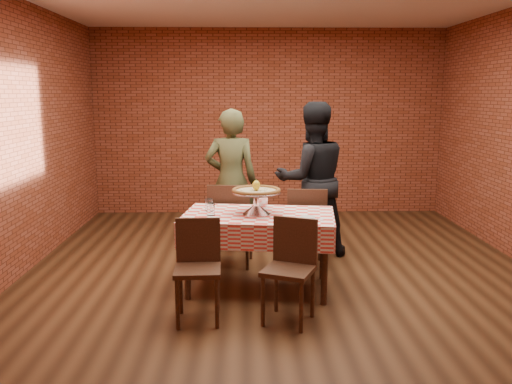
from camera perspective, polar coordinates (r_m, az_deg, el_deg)
The scene contains 19 objects.
ground at distance 5.82m, azimuth 2.67°, elevation -8.63°, with size 6.00×6.00×0.00m, color black.
back_wall at distance 8.50m, azimuth 1.34°, elevation 7.44°, with size 5.50×5.50×0.00m, color maroon.
table at distance 5.26m, azimuth 0.28°, elevation -6.43°, with size 1.43×0.86×0.75m, color #46281B.
tablecloth at distance 5.19m, azimuth 0.28°, elevation -3.68°, with size 1.46×0.89×0.25m, color #E33E34, non-canonical shape.
pizza_stand at distance 5.15m, azimuth 0.03°, elevation -1.16°, with size 0.48×0.48×0.21m, color silver, non-canonical shape.
pizza at distance 5.13m, azimuth 0.03°, elevation 0.09°, with size 0.47×0.47×0.03m, color beige.
lemon at distance 5.12m, azimuth 0.03°, elevation 0.71°, with size 0.08×0.08×0.10m, color yellow.
water_glass_left at distance 5.11m, azimuth -4.85°, elevation -1.84°, with size 0.08×0.08×0.12m, color white.
water_glass_right at distance 5.30m, azimuth -5.05°, elevation -1.39°, with size 0.08×0.08×0.12m, color white.
side_plate at distance 5.03m, azimuth 5.55°, elevation -2.69°, with size 0.14×0.14×0.01m, color white.
sweetener_packet_a at distance 4.97m, azimuth 6.29°, elevation -2.90°, with size 0.05×0.04×0.01m, color white.
sweetener_packet_b at distance 4.96m, azimuth 6.94°, elevation -2.93°, with size 0.05×0.04×0.01m, color white.
condiment_caddy at distance 5.42m, azimuth 0.59°, elevation -0.92°, with size 0.11×0.08×0.15m, color silver.
chair_near_left at distance 4.54m, azimuth -6.25°, elevation -8.55°, with size 0.38×0.38×0.86m, color #46281B, non-canonical shape.
chair_near_right at distance 4.51m, azimuth 3.49°, elevation -8.60°, with size 0.39×0.39×0.87m, color #46281B, non-canonical shape.
chair_far_left at distance 5.98m, azimuth -2.65°, elevation -3.39°, with size 0.46×0.46×0.94m, color #46281B, non-canonical shape.
chair_far_right at distance 5.96m, azimuth 5.33°, elevation -3.66°, with size 0.42×0.42×0.90m, color #46281B, non-canonical shape.
diner_olive at distance 6.46m, azimuth -2.69°, elevation 1.23°, with size 0.63×0.41×1.73m, color #454728.
diner_black at distance 6.31m, azimuth 5.99°, elevation 1.34°, with size 0.88×0.69×1.81m, color black.
Camera 1 is at (-0.40, -5.48, 1.91)m, focal length 37.39 mm.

